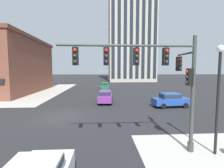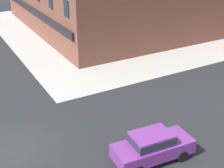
# 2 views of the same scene
# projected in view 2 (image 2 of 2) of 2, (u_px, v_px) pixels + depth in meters

# --- Properties ---
(ground_plane) EXTENTS (320.00, 320.00, 0.00)m
(ground_plane) POSITION_uv_depth(u_px,v_px,m) (15.00, 150.00, 17.93)
(ground_plane) COLOR #262628
(sidewalk_far_corner) EXTENTS (32.00, 32.00, 0.02)m
(sidewalk_far_corner) POSITION_uv_depth(u_px,v_px,m) (127.00, 24.00, 42.49)
(sidewalk_far_corner) COLOR #B7B2A8
(sidewalk_far_corner) RESTS_ON ground
(car_main_southbound_near) EXTENTS (2.13, 4.52, 1.68)m
(car_main_southbound_near) POSITION_uv_depth(u_px,v_px,m) (152.00, 145.00, 16.83)
(car_main_southbound_near) COLOR #7A3389
(car_main_southbound_near) RESTS_ON ground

